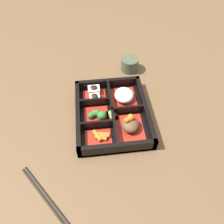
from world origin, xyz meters
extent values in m
plane|color=brown|center=(0.00, 0.00, 0.00)|extent=(3.00, 3.00, 0.00)
cube|color=black|center=(0.00, 0.00, 0.01)|extent=(0.30, 0.24, 0.01)
cube|color=black|center=(0.00, -0.12, 0.02)|extent=(0.30, 0.01, 0.05)
cube|color=black|center=(0.00, 0.12, 0.02)|extent=(0.30, 0.01, 0.05)
cube|color=black|center=(-0.14, 0.00, 0.02)|extent=(0.01, 0.24, 0.05)
cube|color=black|center=(0.14, 0.00, 0.02)|extent=(0.01, 0.24, 0.05)
cube|color=black|center=(0.00, 0.00, 0.02)|extent=(0.27, 0.01, 0.05)
cube|color=black|center=(-0.05, -0.06, 0.02)|extent=(0.01, 0.11, 0.05)
cube|color=black|center=(0.05, -0.06, 0.02)|extent=(0.01, 0.11, 0.05)
cube|color=black|center=(0.00, 0.05, 0.02)|extent=(0.01, 0.11, 0.05)
cube|color=maroon|center=(-0.07, 0.05, 0.01)|extent=(0.11, 0.09, 0.01)
ellipsoid|color=silver|center=(-0.07, 0.05, 0.03)|extent=(0.07, 0.07, 0.04)
cube|color=maroon|center=(0.07, 0.05, 0.01)|extent=(0.11, 0.09, 0.01)
ellipsoid|color=brown|center=(0.07, 0.05, 0.03)|extent=(0.06, 0.06, 0.04)
sphere|color=#D1661E|center=(0.06, 0.05, 0.05)|extent=(0.02, 0.02, 0.02)
sphere|color=#D1661E|center=(0.05, 0.05, 0.06)|extent=(0.02, 0.02, 0.02)
sphere|color=#D1661E|center=(0.06, 0.04, 0.05)|extent=(0.02, 0.02, 0.02)
cube|color=maroon|center=(-0.09, -0.05, 0.01)|extent=(0.06, 0.08, 0.01)
cube|color=beige|center=(-0.11, -0.05, 0.03)|extent=(0.04, 0.04, 0.02)
ellipsoid|color=black|center=(-0.11, -0.05, 0.04)|extent=(0.02, 0.03, 0.01)
cube|color=beige|center=(-0.07, -0.05, 0.03)|extent=(0.04, 0.04, 0.02)
ellipsoid|color=black|center=(-0.07, -0.05, 0.04)|extent=(0.02, 0.02, 0.01)
cube|color=maroon|center=(0.00, -0.05, 0.01)|extent=(0.08, 0.08, 0.01)
sphere|color=#2D6B2D|center=(0.00, -0.05, 0.03)|extent=(0.02, 0.02, 0.02)
sphere|color=#2D6B2D|center=(0.00, -0.06, 0.03)|extent=(0.02, 0.02, 0.02)
sphere|color=#2D6B2D|center=(0.02, -0.04, 0.03)|extent=(0.03, 0.03, 0.03)
sphere|color=#2D6B2D|center=(0.01, -0.07, 0.03)|extent=(0.02, 0.02, 0.02)
cube|color=maroon|center=(0.09, -0.05, 0.01)|extent=(0.06, 0.08, 0.01)
cylinder|color=#D1661E|center=(0.10, -0.05, 0.02)|extent=(0.02, 0.04, 0.01)
cylinder|color=#D1661E|center=(0.09, -0.04, 0.02)|extent=(0.01, 0.03, 0.01)
cylinder|color=#D1661E|center=(0.09, -0.04, 0.02)|extent=(0.02, 0.04, 0.01)
cylinder|color=#D1661E|center=(0.09, -0.06, 0.02)|extent=(0.04, 0.03, 0.01)
cylinder|color=#D1661E|center=(0.08, -0.04, 0.02)|extent=(0.02, 0.04, 0.01)
cube|color=maroon|center=(0.01, 0.00, 0.01)|extent=(0.04, 0.04, 0.01)
cylinder|color=#75A84C|center=(0.00, 0.00, 0.02)|extent=(0.03, 0.03, 0.00)
cylinder|color=#75A84C|center=(0.01, 0.00, 0.02)|extent=(0.02, 0.02, 0.00)
cylinder|color=#75A84C|center=(0.00, 0.00, 0.02)|extent=(0.03, 0.03, 0.01)
cylinder|color=#424C38|center=(-0.25, 0.10, 0.03)|extent=(0.07, 0.07, 0.05)
cylinder|color=#597A38|center=(-0.25, 0.10, 0.05)|extent=(0.06, 0.06, 0.01)
cylinder|color=black|center=(0.25, -0.21, 0.00)|extent=(0.18, 0.14, 0.01)
cylinder|color=black|center=(0.26, -0.22, 0.00)|extent=(0.18, 0.14, 0.01)
camera|label=1|loc=(0.47, -0.06, 0.61)|focal=35.00mm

